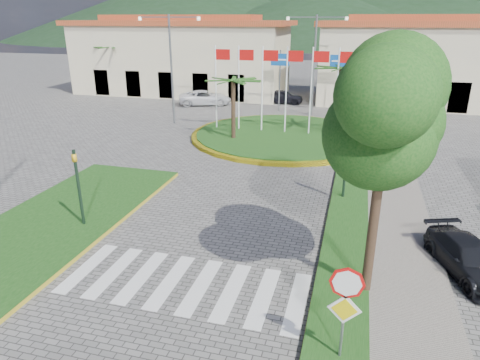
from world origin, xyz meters
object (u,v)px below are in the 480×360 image
(roundabout_island, at_px, (283,135))
(stop_sign, at_px, (345,300))
(white_van, at_px, (205,98))
(car_dark_a, at_px, (283,97))
(deciduous_tree, at_px, (386,125))
(car_dark_b, at_px, (408,101))
(car_side_right, at_px, (469,258))

(roundabout_island, distance_m, stop_sign, 20.69)
(white_van, bearing_deg, stop_sign, -175.92)
(stop_sign, height_order, car_dark_a, stop_sign)
(white_van, distance_m, car_dark_a, 7.46)
(stop_sign, bearing_deg, deciduous_tree, 78.82)
(roundabout_island, xyz_separation_m, deciduous_tree, (5.50, -17.00, 5.00))
(white_van, bearing_deg, roundabout_island, -157.86)
(stop_sign, height_order, deciduous_tree, deciduous_tree)
(roundabout_island, distance_m, car_dark_b, 16.42)
(stop_sign, relative_size, deciduous_tree, 0.39)
(deciduous_tree, relative_size, car_dark_b, 2.07)
(deciduous_tree, bearing_deg, roundabout_island, 107.91)
(stop_sign, xyz_separation_m, car_side_right, (3.76, 5.04, -1.24))
(roundabout_island, relative_size, car_dark_b, 3.87)
(white_van, height_order, car_dark_b, white_van)
(roundabout_island, relative_size, deciduous_tree, 1.87)
(roundabout_island, height_order, white_van, roundabout_island)
(car_dark_b, bearing_deg, car_side_right, -164.42)
(stop_sign, relative_size, car_side_right, 0.70)
(stop_sign, xyz_separation_m, car_dark_a, (-7.17, 32.51, -1.13))
(deciduous_tree, height_order, white_van, deciduous_tree)
(car_dark_a, bearing_deg, car_dark_b, -83.80)
(deciduous_tree, distance_m, car_dark_a, 30.81)
(stop_sign, relative_size, car_dark_b, 0.81)
(deciduous_tree, relative_size, white_van, 1.39)
(deciduous_tree, xyz_separation_m, car_side_right, (3.16, 2.00, -4.63))
(car_dark_a, relative_size, car_dark_b, 1.17)
(white_van, height_order, car_side_right, white_van)
(roundabout_island, xyz_separation_m, car_dark_b, (9.19, 13.60, 0.36))
(stop_sign, bearing_deg, car_side_right, 53.28)
(car_dark_b, height_order, car_side_right, car_side_right)
(roundabout_island, height_order, car_dark_a, roundabout_island)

